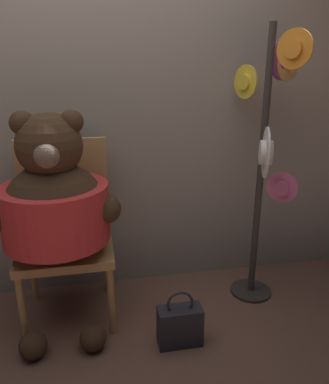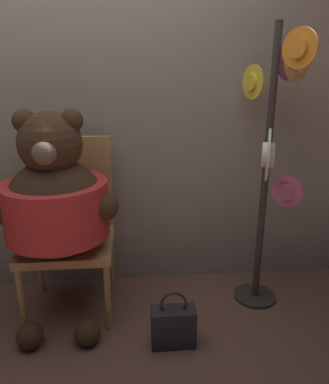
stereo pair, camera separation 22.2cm
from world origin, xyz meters
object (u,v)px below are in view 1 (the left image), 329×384
at_px(handbag_on_ground, 180,325).
at_px(hat_display_rack, 268,149).
at_px(chair, 66,226).
at_px(teddy_bear, 55,207).

bearing_deg(handbag_on_ground, hat_display_rack, 31.18).
height_order(chair, handbag_on_ground, chair).
xyz_separation_m(chair, teddy_bear, (-0.03, -0.18, 0.20)).
height_order(teddy_bear, hat_display_rack, hat_display_rack).
height_order(hat_display_rack, handbag_on_ground, hat_display_rack).
height_order(chair, hat_display_rack, hat_display_rack).
bearing_deg(teddy_bear, chair, 80.62).
xyz_separation_m(teddy_bear, handbag_on_ground, (0.65, -0.30, -0.65)).
bearing_deg(chair, hat_display_rack, -4.51).
distance_m(chair, handbag_on_ground, 0.91).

